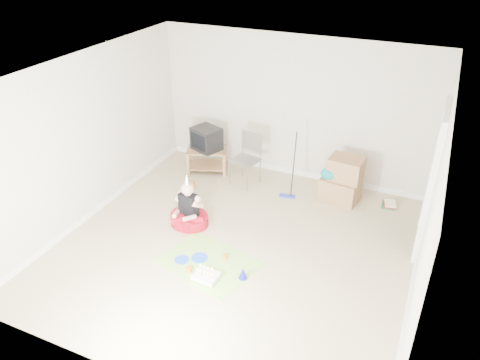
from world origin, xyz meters
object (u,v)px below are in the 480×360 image
at_px(cardboard_boxes, 342,180).
at_px(tv_stand, 207,158).
at_px(folding_chair, 245,160).
at_px(seated_woman, 189,214).
at_px(birthday_cake, 206,277).
at_px(crt_tv, 206,139).

bearing_deg(cardboard_boxes, tv_stand, 179.72).
distance_m(tv_stand, folding_chair, 0.89).
xyz_separation_m(cardboard_boxes, seated_woman, (-2.01, -1.70, -0.19)).
height_order(tv_stand, seated_woman, seated_woman).
relative_size(folding_chair, birthday_cake, 2.95).
relative_size(tv_stand, cardboard_boxes, 1.07).
xyz_separation_m(tv_stand, folding_chair, (0.85, -0.17, 0.21)).
bearing_deg(cardboard_boxes, birthday_cake, -112.73).
bearing_deg(crt_tv, cardboard_boxes, 21.71).
distance_m(cardboard_boxes, seated_woman, 2.64).
height_order(crt_tv, folding_chair, folding_chair).
xyz_separation_m(folding_chair, cardboard_boxes, (1.72, 0.16, -0.10)).
xyz_separation_m(crt_tv, seated_woman, (0.57, -1.71, -0.48)).
distance_m(cardboard_boxes, birthday_cake, 3.01).
bearing_deg(tv_stand, folding_chair, -11.13).
bearing_deg(folding_chair, cardboard_boxes, 5.16).
relative_size(cardboard_boxes, birthday_cake, 2.38).
height_order(tv_stand, birthday_cake, tv_stand).
xyz_separation_m(folding_chair, seated_woman, (-0.29, -1.55, -0.28)).
xyz_separation_m(tv_stand, crt_tv, (0.00, -0.00, 0.40)).
bearing_deg(birthday_cake, folding_chair, 102.28).
relative_size(crt_tv, folding_chair, 0.50).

